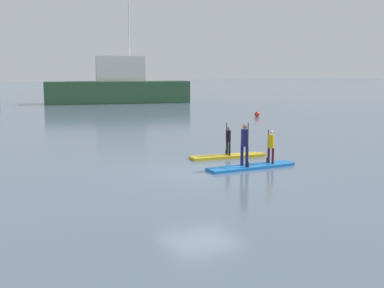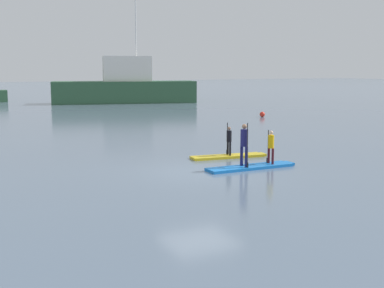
{
  "view_description": "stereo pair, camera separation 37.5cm",
  "coord_description": "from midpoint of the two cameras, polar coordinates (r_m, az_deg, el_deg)",
  "views": [
    {
      "loc": [
        -8.31,
        -14.84,
        3.54
      ],
      "look_at": [
        0.45,
        1.46,
        0.74
      ],
      "focal_mm": 47.39,
      "sensor_mm": 36.0,
      "label": 1
    },
    {
      "loc": [
        -7.98,
        -15.02,
        3.54
      ],
      "look_at": [
        0.45,
        1.46,
        0.74
      ],
      "focal_mm": 47.39,
      "sensor_mm": 36.0,
      "label": 2
    }
  ],
  "objects": [
    {
      "name": "paddler_adult",
      "position": [
        17.8,
        6.51,
        0.19
      ],
      "size": [
        0.27,
        0.48,
        1.56
      ],
      "color": "#19194C",
      "rests_on": "paddleboard_far"
    },
    {
      "name": "paddleboard_near",
      "position": [
        20.2,
        4.7,
        -1.39
      ],
      "size": [
        3.17,
        1.06,
        0.1
      ],
      "color": "gold",
      "rests_on": "ground"
    },
    {
      "name": "mooring_buoy_near",
      "position": [
        37.16,
        8.2,
        3.33
      ],
      "size": [
        0.39,
        0.39,
        0.39
      ],
      "primitive_type": "sphere",
      "color": "red",
      "rests_on": "ground"
    },
    {
      "name": "fishing_boat_white_large",
      "position": [
        51.84,
        -7.33,
        6.36
      ],
      "size": [
        14.59,
        6.6,
        14.55
      ],
      "color": "#2D5638",
      "rests_on": "ground"
    },
    {
      "name": "paddler_child_front",
      "position": [
        18.47,
        9.44,
        -0.13
      ],
      "size": [
        0.21,
        0.41,
        1.21
      ],
      "color": "#4C1419",
      "rests_on": "paddleboard_far"
    },
    {
      "name": "ground_plane",
      "position": [
        17.37,
        1.48,
        -3.17
      ],
      "size": [
        240.0,
        240.0,
        0.0
      ],
      "primitive_type": "plane",
      "color": "slate"
    },
    {
      "name": "paddler_child_solo",
      "position": [
        20.11,
        4.71,
        0.55
      ],
      "size": [
        0.22,
        0.4,
        1.28
      ],
      "color": "black",
      "rests_on": "paddleboard_near"
    },
    {
      "name": "paddleboard_far",
      "position": [
        18.13,
        7.29,
        -2.58
      ],
      "size": [
        3.43,
        0.75,
        0.1
      ],
      "color": "blue",
      "rests_on": "ground"
    }
  ]
}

